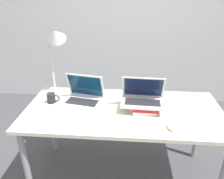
{
  "coord_description": "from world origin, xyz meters",
  "views": [
    {
      "loc": [
        0.03,
        -1.21,
        1.69
      ],
      "look_at": [
        -0.1,
        0.38,
        0.93
      ],
      "focal_mm": 35.0,
      "sensor_mm": 36.0,
      "label": 1
    }
  ],
  "objects_px": {
    "laptop_on_books": "(143,97)",
    "wireless_keyboard": "(141,126)",
    "book_stack": "(144,105)",
    "desk_lamp": "(55,43)",
    "mouse": "(171,126)",
    "mug": "(52,98)",
    "laptop_left": "(84,96)"
  },
  "relations": [
    {
      "from": "mug",
      "to": "desk_lamp",
      "type": "bearing_deg",
      "value": 82.87
    },
    {
      "from": "laptop_left",
      "to": "wireless_keyboard",
      "type": "distance_m",
      "value": 0.61
    },
    {
      "from": "laptop_left",
      "to": "desk_lamp",
      "type": "xyz_separation_m",
      "value": [
        -0.25,
        0.15,
        0.44
      ]
    },
    {
      "from": "book_stack",
      "to": "desk_lamp",
      "type": "relative_size",
      "value": 0.43
    },
    {
      "from": "mouse",
      "to": "book_stack",
      "type": "bearing_deg",
      "value": 123.57
    },
    {
      "from": "laptop_on_books",
      "to": "wireless_keyboard",
      "type": "xyz_separation_m",
      "value": [
        -0.02,
        -0.27,
        -0.1
      ]
    },
    {
      "from": "laptop_on_books",
      "to": "mouse",
      "type": "height_order",
      "value": "laptop_on_books"
    },
    {
      "from": "book_stack",
      "to": "mouse",
      "type": "relative_size",
      "value": 2.84
    },
    {
      "from": "laptop_on_books",
      "to": "mouse",
      "type": "bearing_deg",
      "value": -53.63
    },
    {
      "from": "book_stack",
      "to": "laptop_on_books",
      "type": "height_order",
      "value": "laptop_on_books"
    },
    {
      "from": "book_stack",
      "to": "wireless_keyboard",
      "type": "bearing_deg",
      "value": -97.14
    },
    {
      "from": "book_stack",
      "to": "mouse",
      "type": "distance_m",
      "value": 0.33
    },
    {
      "from": "laptop_left",
      "to": "laptop_on_books",
      "type": "xyz_separation_m",
      "value": [
        0.52,
        -0.09,
        0.06
      ]
    },
    {
      "from": "wireless_keyboard",
      "to": "mug",
      "type": "bearing_deg",
      "value": 157.94
    },
    {
      "from": "desk_lamp",
      "to": "mouse",
      "type": "bearing_deg",
      "value": -27.52
    },
    {
      "from": "wireless_keyboard",
      "to": "desk_lamp",
      "type": "bearing_deg",
      "value": 146.19
    },
    {
      "from": "wireless_keyboard",
      "to": "mug",
      "type": "xyz_separation_m",
      "value": [
        -0.77,
        0.31,
        0.04
      ]
    },
    {
      "from": "wireless_keyboard",
      "to": "mug",
      "type": "distance_m",
      "value": 0.84
    },
    {
      "from": "mouse",
      "to": "mug",
      "type": "height_order",
      "value": "mug"
    },
    {
      "from": "book_stack",
      "to": "mug",
      "type": "relative_size",
      "value": 2.44
    },
    {
      "from": "laptop_left",
      "to": "book_stack",
      "type": "relative_size",
      "value": 1.36
    },
    {
      "from": "laptop_left",
      "to": "mouse",
      "type": "height_order",
      "value": "laptop_left"
    },
    {
      "from": "wireless_keyboard",
      "to": "desk_lamp",
      "type": "xyz_separation_m",
      "value": [
        -0.75,
        0.5,
        0.48
      ]
    },
    {
      "from": "book_stack",
      "to": "wireless_keyboard",
      "type": "height_order",
      "value": "book_stack"
    },
    {
      "from": "wireless_keyboard",
      "to": "laptop_left",
      "type": "bearing_deg",
      "value": 144.22
    },
    {
      "from": "laptop_left",
      "to": "mug",
      "type": "height_order",
      "value": "laptop_left"
    },
    {
      "from": "book_stack",
      "to": "desk_lamp",
      "type": "distance_m",
      "value": 0.94
    },
    {
      "from": "laptop_left",
      "to": "mouse",
      "type": "xyz_separation_m",
      "value": [
        0.72,
        -0.36,
        -0.03
      ]
    },
    {
      "from": "laptop_on_books",
      "to": "mouse",
      "type": "relative_size",
      "value": 3.68
    },
    {
      "from": "mouse",
      "to": "desk_lamp",
      "type": "distance_m",
      "value": 1.19
    },
    {
      "from": "laptop_left",
      "to": "mouse",
      "type": "bearing_deg",
      "value": -26.72
    },
    {
      "from": "mug",
      "to": "book_stack",
      "type": "bearing_deg",
      "value": -2.71
    }
  ]
}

